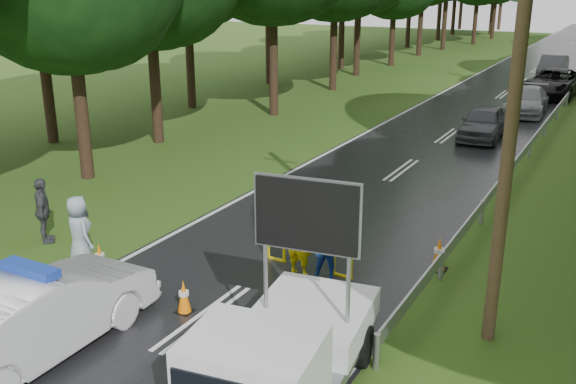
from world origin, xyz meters
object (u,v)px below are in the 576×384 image
Objects in this scene: civilian at (327,249)px; queue_car_first at (483,122)px; queue_car_fourth at (553,67)px; work_truck at (281,358)px; barrier at (309,241)px; police_sedan at (36,314)px; queue_car_third at (553,83)px; queue_car_second at (527,101)px; officer at (299,240)px.

civilian is 0.40× the size of queue_car_first.
work_truck is at bearing -89.60° from queue_car_fourth.
police_sedan is at bearing -113.34° from barrier.
barrier is (-2.00, 4.86, -0.23)m from work_truck.
queue_car_third reaches higher than barrier.
queue_car_second is at bearing 81.36° from queue_car_first.
civilian reaches higher than barrier.
officer is at bearing -92.66° from queue_car_fourth.
civilian is 35.86m from queue_car_fourth.
civilian is 0.29× the size of queue_car_third.
barrier is at bearing -116.24° from police_sedan.
queue_car_second is (1.37, 22.07, -0.21)m from officer.
officer is at bearing -88.81° from queue_car_third.
civilian is 22.16m from queue_car_second.
queue_car_first is 0.88× the size of queue_car_fourth.
work_truck is 1.12× the size of queue_car_first.
barrier is 1.39× the size of civilian.
queue_car_third is (1.19, 12.45, 0.09)m from queue_car_first.
officer is 0.31× the size of queue_car_third.
queue_car_first is (-1.40, 20.08, -0.25)m from work_truck.
work_truck reaches higher than queue_car_fourth.
queue_car_first reaches higher than barrier.
barrier is at bearing 136.20° from civilian.
queue_car_fourth reaches higher than barrier.
police_sedan is 1.04× the size of queue_car_fourth.
barrier is 0.56× the size of queue_car_first.
work_truck is at bearing -172.16° from police_sedan.
queue_car_second is 0.81× the size of queue_car_third.
queue_car_second is (1.33, 21.67, -0.05)m from barrier.
queue_car_second is at bearing -99.10° from police_sedan.
queue_car_third is (0.47, 6.00, 0.12)m from queue_car_second.
barrier is at bearing -93.52° from officer.
queue_car_second is (0.72, 6.45, -0.04)m from queue_car_first.
civilian is (-1.30, 4.38, -0.12)m from work_truck.
police_sedan is 6.09m from civilian.
officer reaches higher than civilian.
police_sedan is 0.86× the size of queue_car_third.
barrier is at bearing 104.49° from work_truck.
queue_car_first is 0.72× the size of queue_car_third.
police_sedan is at bearing -101.17° from queue_car_first.
work_truck is at bearing -83.00° from civilian.
officer reaches higher than queue_car_first.
queue_car_second is at bearing 78.80° from civilian.
work_truck is at bearing -84.70° from queue_car_third.
barrier is 0.49× the size of queue_car_fourth.
police_sedan is 1.07× the size of queue_car_second.
barrier is 0.50× the size of queue_car_second.
work_truck is 20.13m from queue_car_first.
officer reaches higher than queue_car_fourth.
work_truck is 2.77× the size of civilian.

